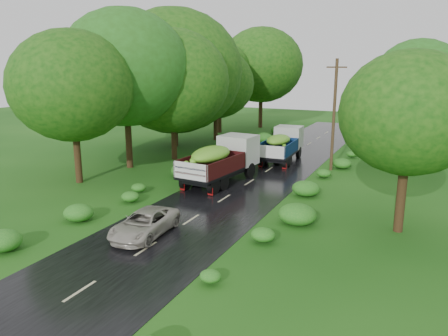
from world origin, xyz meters
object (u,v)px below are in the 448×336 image
Objects in this scene: truck_far at (283,143)px; car at (144,224)px; utility_pole at (334,114)px; truck_near at (223,158)px.

car is (-0.90, -18.10, -0.90)m from truck_far.
car is at bearing -114.81° from utility_pole.
truck_far is at bearing 153.82° from utility_pole.
truck_far is 1.53× the size of car.
car is at bearing -95.23° from truck_far.
utility_pole is at bearing 68.45° from car.
truck_near reaches higher than car.
truck_near is 10.21m from car.
utility_pole reaches higher than car.
utility_pole is (5.18, 16.66, 3.62)m from car.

